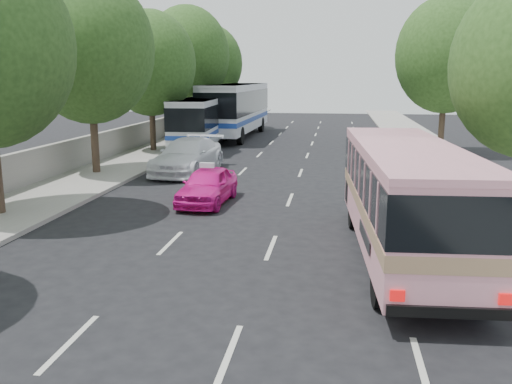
% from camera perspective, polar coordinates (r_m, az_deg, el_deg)
% --- Properties ---
extents(ground, '(120.00, 120.00, 0.00)m').
position_cam_1_polar(ground, '(11.63, -5.85, -11.63)').
color(ground, black).
rests_on(ground, ground).
extents(sidewalk_left, '(4.00, 90.00, 0.15)m').
position_cam_1_polar(sidewalk_left, '(32.64, -11.71, 3.77)').
color(sidewalk_left, '#9E998E').
rests_on(sidewalk_left, ground).
extents(sidewalk_right, '(4.00, 90.00, 0.12)m').
position_cam_1_polar(sidewalk_right, '(31.19, 19.12, 2.94)').
color(sidewalk_right, '#9E998E').
rests_on(sidewalk_right, ground).
extents(low_wall, '(0.30, 90.00, 1.50)m').
position_cam_1_polar(low_wall, '(33.19, -14.70, 5.20)').
color(low_wall, '#9E998E').
rests_on(low_wall, sidewalk_left).
extents(tree_left_c, '(6.00, 6.00, 9.35)m').
position_cam_1_polar(tree_left_c, '(26.80, -17.11, 14.71)').
color(tree_left_c, '#38281E').
rests_on(tree_left_c, ground).
extents(tree_left_d, '(5.52, 5.52, 8.60)m').
position_cam_1_polar(tree_left_d, '(34.16, -11.01, 13.51)').
color(tree_left_d, '#38281E').
rests_on(tree_left_d, ground).
extents(tree_left_e, '(6.30, 6.30, 9.82)m').
position_cam_1_polar(tree_left_e, '(41.79, -7.18, 14.44)').
color(tree_left_e, '#38281E').
rests_on(tree_left_e, ground).
extents(tree_left_f, '(5.88, 5.88, 9.16)m').
position_cam_1_polar(tree_left_f, '(49.58, -4.85, 13.61)').
color(tree_left_f, '#38281E').
rests_on(tree_left_f, ground).
extents(tree_right_far, '(6.00, 6.00, 9.35)m').
position_cam_1_polar(tree_right_far, '(34.86, 19.61, 13.83)').
color(tree_right_far, '#38281E').
rests_on(tree_right_far, ground).
extents(pink_bus, '(2.94, 9.45, 2.97)m').
position_cam_1_polar(pink_bus, '(14.32, 15.49, 0.31)').
color(pink_bus, pink).
rests_on(pink_bus, ground).
extents(pink_taxi, '(1.82, 4.06, 1.35)m').
position_cam_1_polar(pink_taxi, '(20.25, -5.13, 0.69)').
color(pink_taxi, '#E61492').
rests_on(pink_taxi, ground).
extents(white_pickup, '(2.87, 5.94, 1.67)m').
position_cam_1_polar(white_pickup, '(26.80, -7.21, 3.79)').
color(white_pickup, white).
rests_on(white_pickup, ground).
extents(tour_coach_front, '(2.92, 10.94, 3.24)m').
position_cam_1_polar(tour_coach_front, '(36.60, -5.64, 7.79)').
color(tour_coach_front, silver).
rests_on(tour_coach_front, ground).
extents(tour_coach_rear, '(3.21, 13.62, 4.06)m').
position_cam_1_polar(tour_coach_rear, '(42.40, -2.13, 9.09)').
color(tour_coach_rear, silver).
rests_on(tour_coach_rear, ground).
extents(taxi_roof_sign, '(0.56, 0.21, 0.18)m').
position_cam_1_polar(taxi_roof_sign, '(20.12, -5.17, 2.83)').
color(taxi_roof_sign, silver).
rests_on(taxi_roof_sign, pink_taxi).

